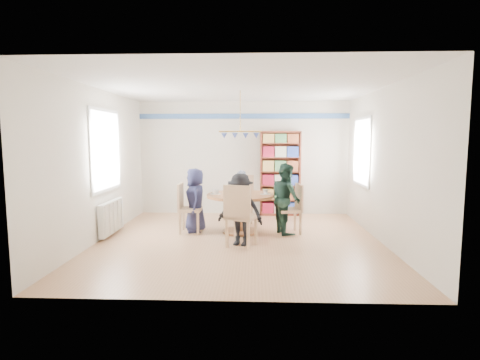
{
  "coord_description": "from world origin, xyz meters",
  "views": [
    {
      "loc": [
        0.28,
        -6.51,
        1.81
      ],
      "look_at": [
        0.0,
        0.4,
        1.05
      ],
      "focal_mm": 28.0,
      "sensor_mm": 36.0,
      "label": 1
    }
  ],
  "objects_px": {
    "person_left": "(195,200)",
    "person_right": "(286,199)",
    "chair_left": "(186,206)",
    "bookshelf": "(280,174)",
    "person_near": "(240,210)",
    "radiator": "(112,217)",
    "dining_table": "(240,204)",
    "chair_right": "(293,206)",
    "chair_far": "(243,196)",
    "person_far": "(241,196)",
    "chair_near": "(240,213)"
  },
  "relations": [
    {
      "from": "chair_left",
      "to": "person_left",
      "type": "xyz_separation_m",
      "value": [
        0.16,
        0.08,
        0.1
      ]
    },
    {
      "from": "chair_right",
      "to": "chair_near",
      "type": "bearing_deg",
      "value": -134.55
    },
    {
      "from": "chair_left",
      "to": "person_left",
      "type": "relative_size",
      "value": 0.77
    },
    {
      "from": "chair_left",
      "to": "bookshelf",
      "type": "bearing_deg",
      "value": 42.54
    },
    {
      "from": "chair_far",
      "to": "person_right",
      "type": "height_order",
      "value": "person_right"
    },
    {
      "from": "dining_table",
      "to": "chair_far",
      "type": "relative_size",
      "value": 1.28
    },
    {
      "from": "radiator",
      "to": "bookshelf",
      "type": "bearing_deg",
      "value": 31.79
    },
    {
      "from": "radiator",
      "to": "chair_right",
      "type": "xyz_separation_m",
      "value": [
        3.44,
        0.31,
        0.17
      ]
    },
    {
      "from": "chair_right",
      "to": "person_right",
      "type": "xyz_separation_m",
      "value": [
        -0.14,
        -0.02,
        0.15
      ]
    },
    {
      "from": "chair_left",
      "to": "chair_near",
      "type": "relative_size",
      "value": 0.9
    },
    {
      "from": "person_right",
      "to": "dining_table",
      "type": "bearing_deg",
      "value": 70.73
    },
    {
      "from": "person_right",
      "to": "person_far",
      "type": "height_order",
      "value": "person_right"
    },
    {
      "from": "person_right",
      "to": "bookshelf",
      "type": "height_order",
      "value": "bookshelf"
    },
    {
      "from": "bookshelf",
      "to": "chair_right",
      "type": "bearing_deg",
      "value": -85.27
    },
    {
      "from": "chair_left",
      "to": "person_near",
      "type": "relative_size",
      "value": 0.78
    },
    {
      "from": "chair_left",
      "to": "chair_far",
      "type": "distance_m",
      "value": 1.49
    },
    {
      "from": "person_near",
      "to": "radiator",
      "type": "bearing_deg",
      "value": -174.04
    },
    {
      "from": "radiator",
      "to": "person_near",
      "type": "relative_size",
      "value": 0.81
    },
    {
      "from": "radiator",
      "to": "person_left",
      "type": "height_order",
      "value": "person_left"
    },
    {
      "from": "dining_table",
      "to": "person_right",
      "type": "bearing_deg",
      "value": -2.32
    },
    {
      "from": "chair_near",
      "to": "person_far",
      "type": "relative_size",
      "value": 0.93
    },
    {
      "from": "dining_table",
      "to": "chair_far",
      "type": "height_order",
      "value": "chair_far"
    },
    {
      "from": "dining_table",
      "to": "person_left",
      "type": "relative_size",
      "value": 1.04
    },
    {
      "from": "person_left",
      "to": "person_right",
      "type": "relative_size",
      "value": 0.92
    },
    {
      "from": "dining_table",
      "to": "bookshelf",
      "type": "bearing_deg",
      "value": 62.92
    },
    {
      "from": "chair_right",
      "to": "bookshelf",
      "type": "xyz_separation_m",
      "value": [
        -0.14,
        1.73,
        0.46
      ]
    },
    {
      "from": "person_far",
      "to": "bookshelf",
      "type": "xyz_separation_m",
      "value": [
        0.91,
        0.84,
        0.41
      ]
    },
    {
      "from": "chair_left",
      "to": "person_far",
      "type": "relative_size",
      "value": 0.84
    },
    {
      "from": "radiator",
      "to": "person_right",
      "type": "height_order",
      "value": "person_right"
    },
    {
      "from": "chair_near",
      "to": "person_left",
      "type": "relative_size",
      "value": 0.85
    },
    {
      "from": "person_left",
      "to": "radiator",
      "type": "bearing_deg",
      "value": -91.88
    },
    {
      "from": "chair_near",
      "to": "person_left",
      "type": "xyz_separation_m",
      "value": [
        -0.91,
        1.05,
        0.04
      ]
    },
    {
      "from": "chair_near",
      "to": "person_right",
      "type": "relative_size",
      "value": 0.79
    },
    {
      "from": "radiator",
      "to": "dining_table",
      "type": "relative_size",
      "value": 0.77
    },
    {
      "from": "person_far",
      "to": "person_near",
      "type": "bearing_deg",
      "value": 74.89
    },
    {
      "from": "radiator",
      "to": "dining_table",
      "type": "height_order",
      "value": "dining_table"
    },
    {
      "from": "chair_near",
      "to": "person_right",
      "type": "xyz_separation_m",
      "value": [
        0.85,
        0.98,
        0.09
      ]
    },
    {
      "from": "radiator",
      "to": "chair_right",
      "type": "relative_size",
      "value": 1.05
    },
    {
      "from": "chair_far",
      "to": "chair_right",
      "type": "bearing_deg",
      "value": -45.18
    },
    {
      "from": "chair_left",
      "to": "bookshelf",
      "type": "relative_size",
      "value": 0.48
    },
    {
      "from": "bookshelf",
      "to": "person_far",
      "type": "bearing_deg",
      "value": -137.26
    },
    {
      "from": "dining_table",
      "to": "person_far",
      "type": "relative_size",
      "value": 1.14
    },
    {
      "from": "radiator",
      "to": "person_near",
      "type": "distance_m",
      "value": 2.53
    },
    {
      "from": "person_right",
      "to": "bookshelf",
      "type": "relative_size",
      "value": 0.68
    },
    {
      "from": "dining_table",
      "to": "chair_right",
      "type": "distance_m",
      "value": 1.02
    },
    {
      "from": "chair_left",
      "to": "person_right",
      "type": "xyz_separation_m",
      "value": [
        1.92,
        0.01,
        0.15
      ]
    },
    {
      "from": "dining_table",
      "to": "chair_left",
      "type": "distance_m",
      "value": 1.05
    },
    {
      "from": "radiator",
      "to": "person_far",
      "type": "relative_size",
      "value": 0.87
    },
    {
      "from": "chair_right",
      "to": "person_left",
      "type": "distance_m",
      "value": 1.91
    },
    {
      "from": "chair_far",
      "to": "chair_near",
      "type": "bearing_deg",
      "value": -89.99
    }
  ]
}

